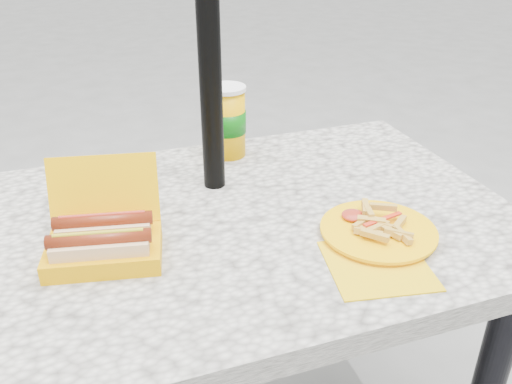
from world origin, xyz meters
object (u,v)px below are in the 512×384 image
object	(u,v)px
umbrella_pole	(209,35)
fries_plate	(378,232)
hotdog_box	(104,240)
soda_cup	(227,121)

from	to	relation	value
umbrella_pole	fries_plate	xyz separation A→B (m)	(0.24, -0.33, -0.34)
hotdog_box	umbrella_pole	bearing A→B (deg)	49.98
fries_plate	hotdog_box	bearing A→B (deg)	167.93
umbrella_pole	soda_cup	bearing A→B (deg)	62.81
umbrella_pole	hotdog_box	distance (m)	0.47
hotdog_box	soda_cup	distance (m)	0.52
umbrella_pole	soda_cup	xyz separation A→B (m)	(0.08, 0.16, -0.26)
fries_plate	soda_cup	distance (m)	0.52
hotdog_box	soda_cup	world-z (taller)	soda_cup
hotdog_box	fries_plate	xyz separation A→B (m)	(0.52, -0.11, -0.03)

